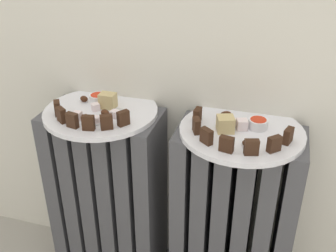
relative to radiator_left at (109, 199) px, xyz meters
name	(u,v)px	position (x,y,z in m)	size (l,w,h in m)	color
radiator_left	(109,199)	(0.00, 0.00, 0.00)	(0.33, 0.17, 0.56)	#47474C
radiator_right	(232,223)	(0.37, 0.00, 0.00)	(0.33, 0.17, 0.56)	#47474C
plate_left	(101,112)	(0.00, 0.00, 0.29)	(0.30, 0.30, 0.01)	white
plate_right	(242,131)	(0.37, 0.00, 0.29)	(0.30, 0.30, 0.01)	white
dark_cake_slice_left_0	(57,108)	(-0.09, -0.06, 0.31)	(0.03, 0.01, 0.04)	#382114
dark_cake_slice_left_1	(61,115)	(-0.06, -0.09, 0.31)	(0.03, 0.01, 0.04)	#382114
dark_cake_slice_left_2	(72,120)	(-0.02, -0.11, 0.31)	(0.03, 0.01, 0.04)	#382114
dark_cake_slice_left_3	(88,123)	(0.02, -0.11, 0.31)	(0.03, 0.01, 0.04)	#382114
dark_cake_slice_left_4	(107,122)	(0.06, -0.09, 0.31)	(0.03, 0.01, 0.04)	#382114
dark_cake_slice_left_5	(123,118)	(0.09, -0.06, 0.31)	(0.03, 0.01, 0.04)	#382114
marble_cake_slice_left_0	(108,101)	(0.01, 0.02, 0.32)	(0.04, 0.03, 0.04)	tan
turkish_delight_left_0	(77,116)	(-0.03, -0.07, 0.31)	(0.02, 0.02, 0.02)	white
turkish_delight_left_1	(95,107)	(-0.01, -0.01, 0.31)	(0.02, 0.02, 0.02)	white
turkish_delight_left_2	(115,114)	(0.05, -0.03, 0.31)	(0.02, 0.02, 0.02)	white
turkish_delight_left_3	(96,120)	(0.02, -0.07, 0.31)	(0.02, 0.02, 0.02)	white
medjool_date_left_0	(84,99)	(-0.06, 0.03, 0.30)	(0.02, 0.02, 0.02)	#3D1E0F
medjool_date_left_1	(86,117)	(-0.01, -0.06, 0.30)	(0.02, 0.02, 0.02)	#3D1E0F
medjool_date_left_2	(105,113)	(0.03, -0.03, 0.30)	(0.03, 0.02, 0.02)	#3D1E0F
jam_bowl_left	(98,98)	(-0.02, 0.04, 0.31)	(0.05, 0.05, 0.03)	white
dark_cake_slice_right_0	(197,115)	(0.26, 0.01, 0.31)	(0.03, 0.01, 0.04)	#382114
dark_cake_slice_right_1	(196,126)	(0.27, -0.05, 0.31)	(0.03, 0.01, 0.04)	#382114
dark_cake_slice_right_2	(206,136)	(0.30, -0.09, 0.31)	(0.03, 0.01, 0.04)	#382114
dark_cake_slice_right_3	(226,144)	(0.35, -0.11, 0.31)	(0.03, 0.01, 0.04)	#382114
dark_cake_slice_right_4	(252,147)	(0.40, -0.11, 0.31)	(0.03, 0.01, 0.04)	#382114
dark_cake_slice_right_5	(274,144)	(0.45, -0.08, 0.31)	(0.03, 0.01, 0.04)	#382114
dark_cake_slice_right_6	(288,136)	(0.47, -0.03, 0.31)	(0.03, 0.01, 0.04)	#382114
marble_cake_slice_right_0	(225,124)	(0.33, -0.02, 0.31)	(0.04, 0.04, 0.04)	tan
turkish_delight_right_0	(242,125)	(0.37, 0.00, 0.31)	(0.02, 0.02, 0.02)	white
turkish_delight_right_1	(231,122)	(0.34, 0.01, 0.31)	(0.02, 0.02, 0.02)	white
medjool_date_right_0	(226,114)	(0.32, 0.05, 0.30)	(0.03, 0.01, 0.01)	#3D1E0F
medjool_date_right_1	(247,143)	(0.39, -0.07, 0.30)	(0.02, 0.02, 0.02)	#3D1E0F
jam_bowl_right	(258,123)	(0.40, 0.02, 0.31)	(0.05, 0.05, 0.02)	white
fork	(110,115)	(0.04, -0.02, 0.30)	(0.03, 0.10, 0.00)	silver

